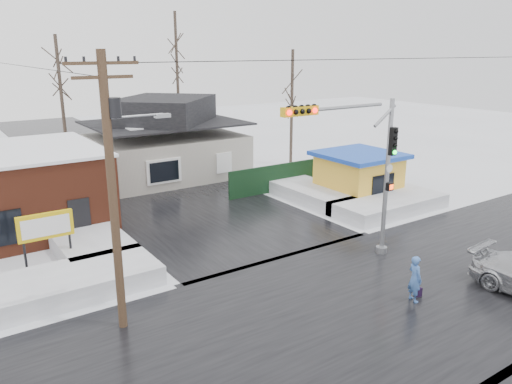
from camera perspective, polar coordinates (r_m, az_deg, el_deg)
ground at (r=19.21m, az=12.67°, el=-12.30°), size 120.00×120.00×0.00m
road_ns at (r=19.21m, az=12.67°, el=-12.27°), size 10.00×120.00×0.02m
road_ew at (r=19.21m, az=12.67°, el=-12.27°), size 120.00×10.00×0.02m
snowbank_nw at (r=20.57m, az=-20.99°, el=-9.80°), size 7.00×3.00×0.80m
snowbank_ne at (r=29.64m, az=14.94°, el=-1.40°), size 7.00×3.00×0.80m
snowbank_nside_w at (r=25.50m, az=-19.33°, el=-4.62°), size 3.00×8.00×0.80m
snowbank_nside_e at (r=31.69m, az=5.76°, el=0.20°), size 3.00×8.00×0.80m
traffic_signal at (r=21.26m, az=12.15°, el=3.57°), size 6.05×0.68×7.00m
utility_pole at (r=16.04m, az=-15.96°, el=1.41°), size 3.15×0.44×9.00m
marquee_sign at (r=22.29m, az=-22.91°, el=-3.79°), size 2.20×0.21×2.55m
house at (r=36.96m, az=-10.28°, el=5.82°), size 10.40×8.40×5.76m
kiosk at (r=31.66m, az=11.62°, el=1.92°), size 4.60×4.60×2.88m
fence at (r=32.77m, az=2.88°, el=1.69°), size 8.00×0.12×1.80m
tree_far_left at (r=38.34m, az=-21.68°, el=13.36°), size 3.00×3.00×10.00m
tree_far_mid at (r=43.54m, az=-9.13°, el=16.54°), size 3.00×3.00×12.00m
tree_far_right at (r=39.91m, az=4.18°, el=13.33°), size 3.00×3.00×9.00m
pedestrian at (r=19.41m, az=17.69°, el=-9.47°), size 0.56×0.73×1.77m
shopping_bag at (r=20.06m, az=18.04°, el=-10.89°), size 0.30×0.20×0.35m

